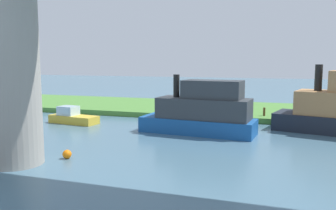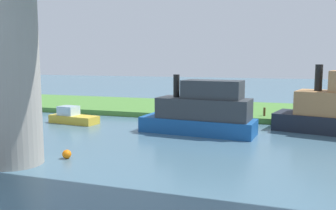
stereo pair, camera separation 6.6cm
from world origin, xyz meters
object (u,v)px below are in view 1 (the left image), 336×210
object	(u,v)px
mooring_post	(264,112)
motorboat_white	(72,117)
riverboat_paddlewheel	(201,112)
bridge_pylon	(11,61)
marker_buoy	(67,154)
person_on_bank	(223,107)

from	to	relation	value
mooring_post	motorboat_white	size ratio (longest dim) A/B	0.16
riverboat_paddlewheel	motorboat_white	bearing A→B (deg)	-3.31
mooring_post	motorboat_white	xyz separation A→B (m)	(15.84, 6.16, -0.35)
bridge_pylon	marker_buoy	world-z (taller)	bridge_pylon
person_on_bank	motorboat_white	bearing A→B (deg)	25.75
mooring_post	marker_buoy	distance (m)	18.69
bridge_pylon	mooring_post	world-z (taller)	bridge_pylon
mooring_post	riverboat_paddlewheel	world-z (taller)	riverboat_paddlewheel
bridge_pylon	mooring_post	size ratio (longest dim) A/B	14.58
marker_buoy	riverboat_paddlewheel	bearing A→B (deg)	-121.51
motorboat_white	marker_buoy	bearing A→B (deg)	121.87
mooring_post	marker_buoy	world-z (taller)	mooring_post
riverboat_paddlewheel	marker_buoy	size ratio (longest dim) A/B	17.57
motorboat_white	bridge_pylon	bearing A→B (deg)	109.65
motorboat_white	marker_buoy	xyz separation A→B (m)	(-6.07, 9.76, -0.28)
person_on_bank	marker_buoy	size ratio (longest dim) A/B	2.78
bridge_pylon	riverboat_paddlewheel	distance (m)	13.69
riverboat_paddlewheel	motorboat_white	distance (m)	11.71
riverboat_paddlewheel	marker_buoy	world-z (taller)	riverboat_paddlewheel
bridge_pylon	mooring_post	bearing A→B (deg)	-123.75
bridge_pylon	marker_buoy	xyz separation A→B (m)	(-1.99, -1.68, -5.18)
mooring_post	marker_buoy	xyz separation A→B (m)	(9.77, 15.92, -0.62)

